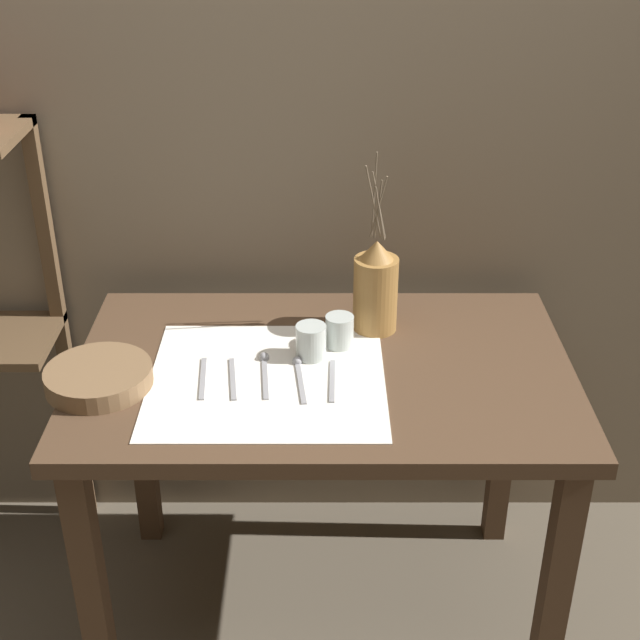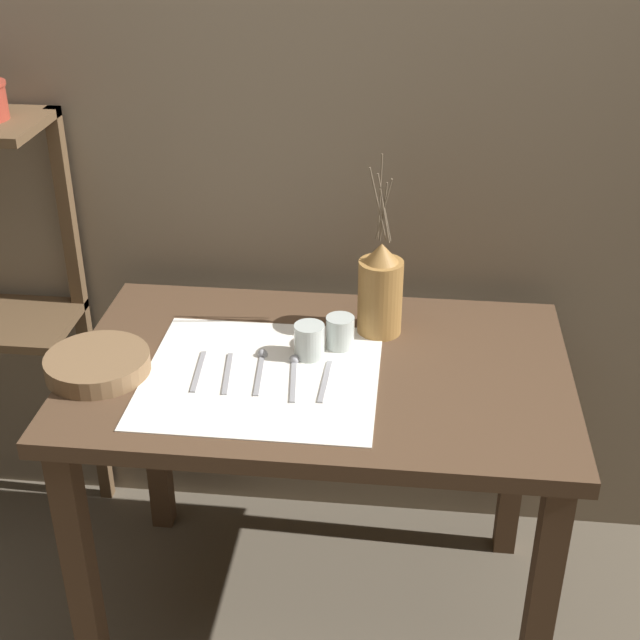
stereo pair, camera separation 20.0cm
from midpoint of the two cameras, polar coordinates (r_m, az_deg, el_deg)
ground_plane at (r=2.57m, az=2.34°, el=-18.16°), size 12.00×12.00×0.00m
stone_wall_back at (r=2.33m, az=3.81°, el=11.86°), size 7.00×0.06×2.40m
wooden_table at (r=2.13m, az=2.70°, el=-5.63°), size 1.16×0.74×0.79m
linen_cloth at (r=2.02m, az=-0.95°, el=-3.67°), size 0.53×0.49×0.00m
pitcher_with_flowers at (r=2.16m, az=6.53°, el=1.77°), size 0.11×0.11×0.45m
wooden_bowl at (r=2.07m, az=-11.38°, el=-2.87°), size 0.24×0.24×0.04m
glass_tumbler_near at (r=2.07m, az=2.07°, el=-1.42°), size 0.07×0.07×0.08m
glass_tumbler_far at (r=2.12m, az=4.00°, el=-0.84°), size 0.07×0.07×0.08m
fork_outer at (r=2.04m, az=-5.01°, el=-3.37°), size 0.03×0.17×0.00m
knife_center at (r=2.03m, az=-3.14°, el=-3.52°), size 0.03×0.17×0.00m
spoon_inner at (r=2.06m, az=-1.01°, el=-2.76°), size 0.03×0.18×0.02m
spoon_outer at (r=2.04m, az=1.13°, el=-3.14°), size 0.04×0.18×0.02m
fork_inner at (r=2.00m, az=3.20°, el=-4.01°), size 0.02×0.17×0.00m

